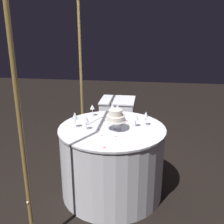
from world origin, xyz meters
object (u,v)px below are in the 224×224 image
side_table (118,126)px  wine_glass_4 (86,120)px  wine_glass_0 (118,108)px  cake_knife (95,120)px  wine_glass_1 (113,107)px  wine_glass_5 (146,115)px  wine_glass_6 (75,116)px  main_table (112,161)px  wine_glass_3 (135,118)px  decorative_arch (58,68)px  tiered_cake (116,117)px  wine_glass_2 (92,108)px

side_table → wine_glass_4: size_ratio=5.43×
wine_glass_0 → cake_knife: bearing=119.6°
side_table → wine_glass_1: 0.81m
wine_glass_5 → wine_glass_6: wine_glass_6 is taller
wine_glass_0 → wine_glass_6: wine_glass_6 is taller
main_table → wine_glass_6: (-0.05, 0.39, 0.52)m
main_table → wine_glass_3: bearing=-74.8°
main_table → wine_glass_5: bearing=-72.4°
decorative_arch → wine_glass_6: 0.52m
wine_glass_4 → wine_glass_0: bearing=-34.6°
decorative_arch → cake_knife: decorative_arch is taller
side_table → wine_glass_3: bearing=-162.6°
wine_glass_0 → tiered_cake: bearing=-176.4°
wine_glass_0 → wine_glass_6: (-0.36, 0.41, 0.00)m
cake_knife → wine_glass_5: bearing=-97.0°
decorative_arch → wine_glass_2: bearing=-38.8°
wine_glass_6 → wine_glass_1: bearing=-37.8°
tiered_cake → wine_glass_2: 0.51m
wine_glass_3 → cake_knife: 0.48m
wine_glass_1 → wine_glass_4: wine_glass_1 is taller
decorative_arch → main_table: 1.15m
wine_glass_6 → wine_glass_5: bearing=-78.0°
wine_glass_1 → wine_glass_3: (-0.32, -0.29, -0.01)m
side_table → wine_glass_4: wine_glass_4 is taller
side_table → tiered_cake: 1.21m
wine_glass_0 → cake_knife: size_ratio=0.59×
side_table → cake_knife: (-0.85, 0.15, 0.39)m
wine_glass_1 → wine_glass_3: 0.43m
wine_glass_2 → wine_glass_4: size_ratio=0.95×
wine_glass_0 → wine_glass_3: bearing=-138.6°
side_table → wine_glass_5: (-0.92, -0.41, 0.50)m
tiered_cake → wine_glass_3: 0.24m
tiered_cake → wine_glass_2: tiered_cake is taller
wine_glass_2 → wine_glass_4: (-0.42, -0.02, 0.01)m
wine_glass_4 → tiered_cake: bearing=-84.2°
main_table → wine_glass_5: 0.63m
wine_glass_5 → wine_glass_6: 0.75m
wine_glass_0 → wine_glass_5: wine_glass_0 is taller
tiered_cake → wine_glass_6: bearing=88.4°
wine_glass_4 → wine_glass_1: bearing=-23.5°
wine_glass_2 → wine_glass_3: 0.59m
main_table → wine_glass_5: size_ratio=7.23×
main_table → wine_glass_1: wine_glass_1 is taller
tiered_cake → cake_knife: size_ratio=0.79×
tiered_cake → wine_glass_6: 0.43m
main_table → decorative_arch: bearing=89.9°
wine_glass_0 → wine_glass_4: bearing=145.4°
wine_glass_0 → wine_glass_2: bearing=86.0°
wine_glass_1 → cake_knife: 0.29m
main_table → side_table: bearing=3.5°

